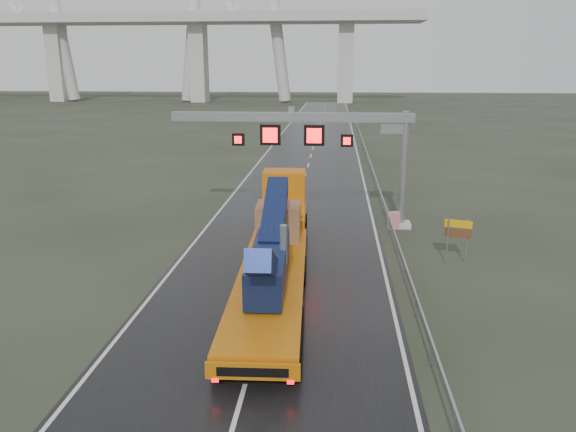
# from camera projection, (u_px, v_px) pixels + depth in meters

# --- Properties ---
(ground) EXTENTS (400.00, 400.00, 0.00)m
(ground) POSITION_uv_depth(u_px,v_px,m) (249.00, 372.00, 18.60)
(ground) COLOR #2C3223
(ground) RESTS_ON ground
(road) EXTENTS (11.00, 200.00, 0.02)m
(road) POSITION_uv_depth(u_px,v_px,m) (308.00, 165.00, 57.08)
(road) COLOR black
(road) RESTS_ON ground
(guardrail) EXTENTS (0.20, 140.00, 1.40)m
(guardrail) POSITION_uv_depth(u_px,v_px,m) (375.00, 179.00, 46.78)
(guardrail) COLOR #92979B
(guardrail) RESTS_ON ground
(sign_gantry) EXTENTS (14.90, 1.20, 7.42)m
(sign_gantry) POSITION_uv_depth(u_px,v_px,m) (326.00, 137.00, 34.28)
(sign_gantry) COLOR beige
(sign_gantry) RESTS_ON ground
(heavy_haul_truck) EXTENTS (3.48, 19.25, 4.50)m
(heavy_haul_truck) POSITION_uv_depth(u_px,v_px,m) (277.00, 236.00, 27.60)
(heavy_haul_truck) COLOR #D16E0B
(heavy_haul_truck) RESTS_ON ground
(exit_sign_pair) EXTENTS (1.32, 0.45, 2.33)m
(exit_sign_pair) POSITION_uv_depth(u_px,v_px,m) (458.00, 233.00, 28.49)
(exit_sign_pair) COLOR #95989D
(exit_sign_pair) RESTS_ON ground
(striped_barrier) EXTENTS (0.74, 0.59, 1.10)m
(striped_barrier) POSITION_uv_depth(u_px,v_px,m) (394.00, 221.00, 34.72)
(striped_barrier) COLOR red
(striped_barrier) RESTS_ON ground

